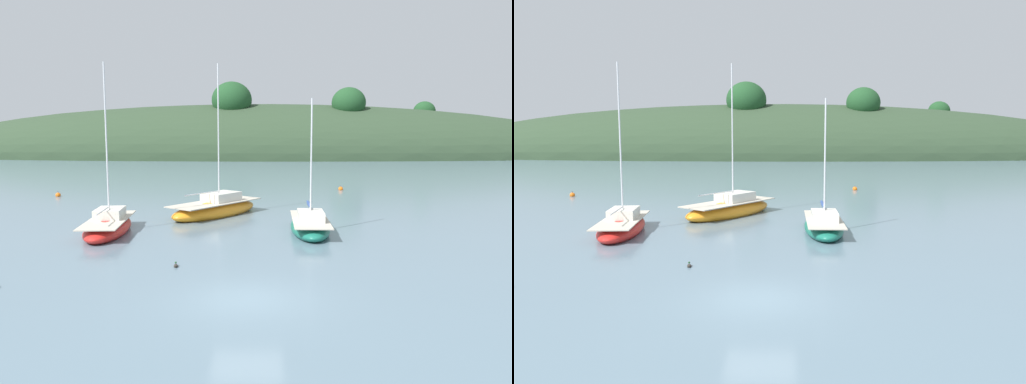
% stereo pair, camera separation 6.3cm
% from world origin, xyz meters
% --- Properties ---
extents(ground_plane, '(400.00, 400.00, 0.00)m').
position_xyz_m(ground_plane, '(0.00, 0.00, 0.00)').
color(ground_plane, slate).
extents(far_shoreline_hill, '(150.00, 36.00, 26.32)m').
position_xyz_m(far_shoreline_hill, '(0.04, 91.02, 0.07)').
color(far_shoreline_hill, '#2D422B').
rests_on(far_shoreline_hill, ground).
extents(sailboat_white_near, '(2.28, 6.43, 7.72)m').
position_xyz_m(sailboat_white_near, '(3.19, 11.30, 0.39)').
color(sailboat_white_near, '#196B56').
rests_on(sailboat_white_near, ground).
extents(sailboat_blue_center, '(6.69, 7.69, 10.39)m').
position_xyz_m(sailboat_blue_center, '(-2.68, 16.84, 0.45)').
color(sailboat_blue_center, orange).
rests_on(sailboat_blue_center, ground).
extents(sailboat_orange_cutter, '(2.78, 6.78, 9.70)m').
position_xyz_m(sailboat_orange_cutter, '(-8.16, 10.88, 0.40)').
color(sailboat_orange_cutter, red).
rests_on(sailboat_orange_cutter, ground).
extents(mooring_buoy_outer, '(0.44, 0.44, 0.54)m').
position_xyz_m(mooring_buoy_outer, '(-17.30, 26.15, 0.12)').
color(mooring_buoy_outer, orange).
rests_on(mooring_buoy_outer, ground).
extents(mooring_buoy_channel, '(0.44, 0.44, 0.54)m').
position_xyz_m(mooring_buoy_channel, '(7.96, 31.07, 0.12)').
color(mooring_buoy_channel, orange).
rests_on(mooring_buoy_channel, ground).
extents(duck_straggler, '(0.24, 0.43, 0.24)m').
position_xyz_m(duck_straggler, '(-3.17, 4.01, 0.05)').
color(duck_straggler, '#2D2823').
rests_on(duck_straggler, ground).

